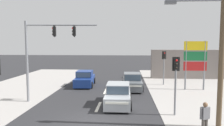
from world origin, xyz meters
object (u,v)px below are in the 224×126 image
Objects in this scene: pedestal_signal_far_median at (164,62)px; sedan_crossing_left at (118,95)px; utility_pole_foreground_right at (220,33)px; pedestrian_at_kerb at (205,117)px; sedan_oncoming_near at (132,82)px; shopping_plaza_sign at (195,58)px; traffic_signal_mast at (44,46)px; pedestal_signal_right_kerb at (176,76)px; sedan_receding_far at (85,79)px.

pedestal_signal_far_median is 9.27m from sedan_crossing_left.
pedestal_signal_far_median is (-0.75, 11.75, -2.44)m from utility_pole_foreground_right.
pedestal_signal_far_median is 12.97m from pedestrian_at_kerb.
sedan_oncoming_near is 10.88m from pedestrian_at_kerb.
utility_pole_foreground_right is at bearing -100.42° from shopping_plaza_sign.
utility_pole_foreground_right is at bearing 49.73° from pedestrian_at_kerb.
sedan_oncoming_near is (-5.83, -0.14, -2.28)m from shopping_plaza_sign.
shopping_plaza_sign reaches higher than sedan_oncoming_near.
utility_pole_foreground_right is at bearing -66.16° from sedan_oncoming_near.
traffic_signal_mast is 13.48m from shopping_plaza_sign.
pedestrian_at_kerb is (-0.96, -1.14, -3.93)m from utility_pole_foreground_right.
sedan_crossing_left is (-3.53, 2.01, -1.71)m from pedestal_signal_right_kerb.
shopping_plaza_sign is at bearing 22.02° from traffic_signal_mast.
pedestrian_at_kerb is (3.14, -10.42, 0.22)m from sedan_oncoming_near.
sedan_receding_far is at bearing -173.01° from pedestal_signal_far_median.
shopping_plaza_sign is at bearing 79.58° from utility_pole_foreground_right.
pedestal_signal_right_kerb is 0.82× the size of sedan_receding_far.
traffic_signal_mast reaches higher than sedan_crossing_left.
sedan_receding_far is 14.32m from pedestrian_at_kerb.
utility_pole_foreground_right reaches higher than pedestal_signal_far_median.
sedan_oncoming_near is 2.61× the size of pedestrian_at_kerb.
traffic_signal_mast is 6.51m from sedan_crossing_left.
shopping_plaza_sign is 1.08× the size of sedan_oncoming_near.
pedestal_signal_right_kerb is (-1.70, 1.81, -2.44)m from utility_pole_foreground_right.
pedestal_signal_right_kerb is 3.38m from pedestrian_at_kerb.
sedan_oncoming_near is at bearing 106.77° from pedestrian_at_kerb.
traffic_signal_mast is 1.41× the size of sedan_oncoming_near.
pedestal_signal_right_kerb is at bearing -72.19° from sedan_oncoming_near.
sedan_oncoming_near is (4.86, -1.46, 0.00)m from sedan_receding_far.
traffic_signal_mast is at bearing 157.74° from utility_pole_foreground_right.
utility_pole_foreground_right is at bearing -36.15° from sedan_crossing_left.
traffic_signal_mast is at bearing -143.56° from pedestal_signal_far_median.
sedan_oncoming_near is at bearing 113.84° from utility_pole_foreground_right.
utility_pole_foreground_right is 14.59m from sedan_receding_far.
sedan_crossing_left and sedan_receding_far have the same top height.
pedestal_signal_right_kerb reaches higher than pedestrian_at_kerb.
shopping_plaza_sign is 1.07× the size of sedan_receding_far.
pedestrian_at_kerb is (-2.69, -10.56, -2.06)m from shopping_plaza_sign.
shopping_plaza_sign is 11.01m from sedan_receding_far.
sedan_crossing_left is at bearing -61.66° from sedan_receding_far.
sedan_oncoming_near is at bearing 78.38° from sedan_crossing_left.
pedestal_signal_far_median reaches higher than sedan_receding_far.
traffic_signal_mast is 1.41× the size of sedan_crossing_left.
pedestrian_at_kerb is (4.26, -4.95, 0.22)m from sedan_crossing_left.
traffic_signal_mast is 11.66m from pedestrian_at_kerb.
traffic_signal_mast is 3.68× the size of pedestrian_at_kerb.
utility_pole_foreground_right reaches higher than pedestal_signal_right_kerb.
pedestal_signal_far_median is 8.45m from sedan_receding_far.
traffic_signal_mast is 1.39× the size of sedan_receding_far.
sedan_crossing_left is 1.00× the size of sedan_oncoming_near.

